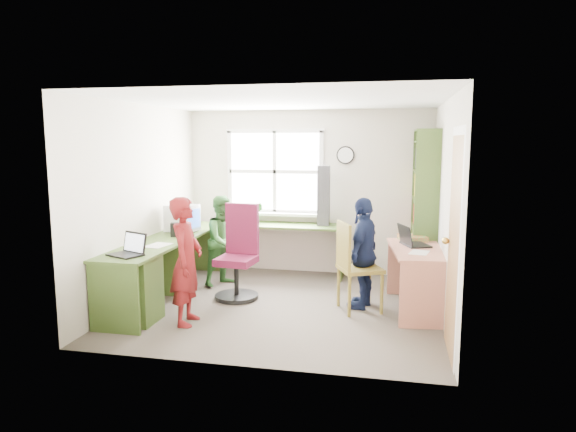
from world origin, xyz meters
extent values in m
cube|color=#463E37|center=(0.00, 0.00, -0.01)|extent=(3.60, 3.40, 0.02)
cube|color=white|center=(0.00, 0.00, 2.41)|extent=(3.60, 3.40, 0.02)
cube|color=beige|center=(0.00, 1.71, 1.20)|extent=(3.60, 0.02, 2.40)
cube|color=beige|center=(0.00, -1.71, 1.20)|extent=(3.60, 0.02, 2.40)
cube|color=beige|center=(-1.81, 0.00, 1.20)|extent=(0.02, 3.40, 2.40)
cube|color=beige|center=(1.81, 0.00, 1.20)|extent=(0.02, 3.40, 2.40)
cube|color=white|center=(-0.50, 1.69, 1.50)|extent=(1.40, 0.01, 1.20)
cube|color=white|center=(-0.50, 1.68, 1.50)|extent=(1.48, 0.04, 1.28)
cube|color=#A67848|center=(1.79, -1.05, 1.00)|extent=(0.02, 0.82, 2.00)
sphere|color=gold|center=(1.75, -0.72, 1.00)|extent=(0.07, 0.07, 0.07)
cylinder|color=black|center=(0.55, 1.68, 1.75)|extent=(0.26, 0.03, 0.26)
cylinder|color=white|center=(0.55, 1.66, 1.75)|extent=(0.22, 0.01, 0.22)
cube|color=#415C24|center=(-1.50, 0.10, 0.73)|extent=(0.60, 2.70, 0.03)
cube|color=#415C24|center=(-0.25, 1.42, 0.73)|extent=(1.65, 0.56, 0.03)
cube|color=#415C24|center=(-1.50, 0.10, 0.36)|extent=(0.56, 0.03, 0.72)
cube|color=#415C24|center=(-1.50, -1.22, 0.36)|extent=(0.56, 0.03, 0.72)
cube|color=#415C24|center=(-1.50, 1.42, 0.36)|extent=(0.56, 0.03, 0.72)
cube|color=#415C24|center=(0.55, 1.42, 0.36)|extent=(0.03, 0.52, 0.72)
cube|color=#415C24|center=(-1.50, -0.85, 0.36)|extent=(0.54, 0.45, 0.72)
cube|color=#C07660|center=(1.54, 0.17, 0.72)|extent=(0.73, 1.32, 0.03)
cube|color=#C07660|center=(1.61, -0.44, 0.35)|extent=(0.55, 0.09, 0.70)
cube|color=#C07660|center=(1.47, 0.78, 0.35)|extent=(0.55, 0.09, 0.70)
cube|color=#415C24|center=(1.65, 0.68, 1.05)|extent=(0.30, 0.02, 2.10)
cube|color=#415C24|center=(1.65, 1.68, 1.05)|extent=(0.30, 0.02, 2.10)
cube|color=#415C24|center=(1.65, 1.18, 2.09)|extent=(0.30, 1.00, 0.02)
cube|color=#415C24|center=(1.65, 1.18, 0.06)|extent=(0.30, 1.00, 0.02)
cube|color=#415C24|center=(1.65, 1.18, 0.42)|extent=(0.30, 1.00, 0.02)
cube|color=#415C24|center=(1.65, 1.18, 0.80)|extent=(0.30, 1.00, 0.02)
cube|color=#415C24|center=(1.65, 1.18, 1.18)|extent=(0.30, 1.00, 0.02)
cube|color=#415C24|center=(1.65, 1.18, 1.56)|extent=(0.30, 1.00, 0.02)
cube|color=#415C24|center=(1.65, 1.18, 1.94)|extent=(0.30, 1.00, 0.02)
cube|color=#AF2719|center=(1.65, 0.88, 0.21)|extent=(0.25, 0.28, 0.27)
cube|color=#194396|center=(1.65, 1.20, 0.21)|extent=(0.25, 0.30, 0.29)
cube|color=#1E7D38|center=(1.65, 1.50, 0.22)|extent=(0.25, 0.26, 0.30)
cube|color=gold|center=(1.65, 0.88, 0.58)|extent=(0.25, 0.28, 0.30)
cube|color=#75327D|center=(1.65, 1.20, 0.59)|extent=(0.25, 0.30, 0.32)
cube|color=orange|center=(1.65, 1.50, 0.57)|extent=(0.25, 0.26, 0.29)
cube|color=#252525|center=(1.65, 0.88, 0.97)|extent=(0.25, 0.28, 0.32)
cube|color=beige|center=(1.65, 1.20, 0.95)|extent=(0.25, 0.30, 0.29)
cube|color=#AF2719|center=(1.65, 1.50, 0.96)|extent=(0.25, 0.26, 0.30)
cube|color=#194396|center=(1.65, 0.88, 1.33)|extent=(0.25, 0.28, 0.29)
cube|color=#1E7D38|center=(1.65, 1.20, 1.34)|extent=(0.25, 0.30, 0.30)
cube|color=gold|center=(1.65, 1.50, 1.35)|extent=(0.25, 0.26, 0.32)
cube|color=#75327D|center=(1.65, 0.88, 1.72)|extent=(0.25, 0.28, 0.30)
cube|color=orange|center=(1.65, 1.20, 1.73)|extent=(0.25, 0.30, 0.32)
cube|color=#252525|center=(1.65, 1.50, 1.71)|extent=(0.25, 0.26, 0.29)
cylinder|color=black|center=(-0.64, 0.16, 0.03)|extent=(0.59, 0.59, 0.05)
cylinder|color=black|center=(-0.64, 0.16, 0.25)|extent=(0.06, 0.06, 0.41)
cube|color=maroon|center=(-0.64, 0.16, 0.49)|extent=(0.49, 0.49, 0.09)
cube|color=maroon|center=(-0.62, 0.37, 0.85)|extent=(0.43, 0.12, 0.64)
cylinder|color=olive|center=(0.80, -0.22, 0.24)|extent=(0.05, 0.05, 0.48)
cylinder|color=olive|center=(1.15, -0.06, 0.24)|extent=(0.05, 0.05, 0.48)
cylinder|color=olive|center=(0.64, 0.13, 0.24)|extent=(0.05, 0.05, 0.48)
cylinder|color=olive|center=(0.99, 0.29, 0.24)|extent=(0.05, 0.05, 0.48)
cube|color=olive|center=(0.89, 0.03, 0.49)|extent=(0.60, 0.60, 0.04)
cube|color=olive|center=(0.71, -0.05, 0.77)|extent=(0.21, 0.40, 0.54)
cube|color=silver|center=(-1.50, 0.54, 0.76)|extent=(0.31, 0.26, 0.02)
cube|color=silver|center=(-1.50, 0.54, 0.94)|extent=(0.43, 0.40, 0.35)
cube|color=#3F72F2|center=(-1.32, 0.50, 0.94)|extent=(0.06, 0.29, 0.25)
cube|color=black|center=(-1.51, -0.94, 0.76)|extent=(0.41, 0.36, 0.02)
cube|color=black|center=(-1.46, -0.82, 0.87)|extent=(0.34, 0.19, 0.23)
cube|color=white|center=(-1.46, -0.83, 0.87)|extent=(0.29, 0.16, 0.18)
cube|color=black|center=(1.52, 0.34, 0.74)|extent=(0.38, 0.43, 0.02)
cube|color=black|center=(1.39, 0.29, 0.86)|extent=(0.19, 0.36, 0.24)
cube|color=#3F72F2|center=(1.40, 0.30, 0.86)|extent=(0.16, 0.31, 0.19)
cube|color=black|center=(-1.46, 0.20, 0.84)|extent=(0.11, 0.11, 0.18)
cube|color=black|center=(-1.48, 0.82, 0.85)|extent=(0.13, 0.13, 0.20)
cube|color=black|center=(0.27, 1.47, 1.18)|extent=(0.18, 0.16, 0.86)
cube|color=red|center=(1.49, 0.65, 0.76)|extent=(0.37, 0.37, 0.06)
cube|color=beige|center=(-1.42, -0.37, 0.75)|extent=(0.27, 0.35, 0.00)
cube|color=beige|center=(1.55, -0.05, 0.73)|extent=(0.25, 0.31, 0.00)
imported|color=#2A6528|center=(-0.71, 1.41, 0.91)|extent=(0.17, 0.14, 0.31)
imported|color=maroon|center=(-0.89, -0.78, 0.69)|extent=(0.37, 0.53, 1.37)
imported|color=#2D6829|center=(-0.99, 0.75, 0.61)|extent=(0.71, 0.75, 1.23)
imported|color=#151F43|center=(0.92, 0.16, 0.65)|extent=(0.49, 0.82, 1.31)
camera|label=1|loc=(1.25, -5.77, 1.95)|focal=32.00mm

